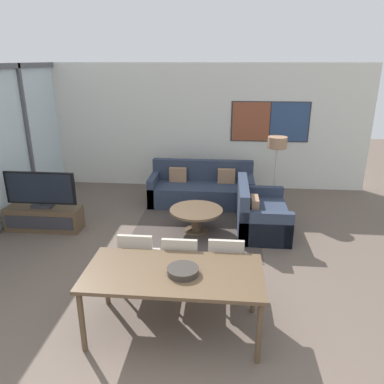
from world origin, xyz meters
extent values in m
cube|color=silver|center=(0.00, 5.89, 1.40)|extent=(7.63, 0.06, 2.80)
cube|color=#2D2D33|center=(1.60, 5.85, 1.55)|extent=(1.73, 0.01, 0.89)
cube|color=brown|center=(1.18, 5.85, 1.55)|extent=(0.82, 0.02, 0.85)
cube|color=navy|center=(2.02, 5.85, 1.55)|extent=(0.82, 0.02, 0.85)
cube|color=#515156|center=(-3.28, 4.42, 1.40)|extent=(0.07, 0.08, 2.80)
cube|color=#473D38|center=(0.16, 3.36, 0.00)|extent=(2.20, 2.12, 0.01)
cube|color=brown|center=(-2.52, 3.20, 0.21)|extent=(1.31, 0.40, 0.42)
cube|color=#2D2D33|center=(-2.52, 2.99, 0.21)|extent=(1.21, 0.01, 0.23)
cube|color=#2D2D33|center=(-2.52, 3.20, 0.44)|extent=(0.36, 0.20, 0.05)
cube|color=#2D2D33|center=(-2.52, 3.20, 0.51)|extent=(0.06, 0.03, 0.08)
cube|color=black|center=(-2.52, 3.20, 0.77)|extent=(1.24, 0.04, 0.57)
cube|color=black|center=(-2.52, 3.18, 0.77)|extent=(1.15, 0.01, 0.52)
cube|color=#2D384C|center=(0.16, 4.69, 0.21)|extent=(2.13, 0.86, 0.42)
cube|color=#2D384C|center=(0.16, 5.04, 0.43)|extent=(2.13, 0.16, 0.86)
cube|color=#2D384C|center=(-0.83, 4.69, 0.30)|extent=(0.14, 0.86, 0.60)
cube|color=#2D384C|center=(1.16, 4.69, 0.30)|extent=(0.14, 0.86, 0.60)
cube|color=#9E7556|center=(-0.34, 4.86, 0.57)|extent=(0.36, 0.12, 0.30)
cube|color=#9E7556|center=(0.67, 4.86, 0.57)|extent=(0.36, 0.12, 0.30)
cube|color=#2D384C|center=(1.31, 3.51, 0.21)|extent=(0.86, 1.39, 0.42)
cube|color=#2D384C|center=(0.97, 3.51, 0.43)|extent=(0.16, 1.39, 0.86)
cube|color=#2D384C|center=(1.31, 2.89, 0.30)|extent=(0.86, 0.14, 0.60)
cube|color=#2D384C|center=(1.31, 4.14, 0.30)|extent=(0.86, 0.14, 0.60)
cube|color=#9E7556|center=(1.15, 3.21, 0.57)|extent=(0.12, 0.36, 0.30)
cylinder|color=brown|center=(0.16, 3.36, 0.01)|extent=(0.41, 0.41, 0.03)
cylinder|color=brown|center=(0.16, 3.36, 0.19)|extent=(0.17, 0.17, 0.37)
cylinder|color=brown|center=(0.16, 3.36, 0.39)|extent=(0.92, 0.92, 0.04)
cube|color=brown|center=(0.13, 0.79, 0.73)|extent=(1.90, 0.92, 0.04)
cylinder|color=brown|center=(-0.76, 0.39, 0.35)|extent=(0.06, 0.06, 0.71)
cylinder|color=brown|center=(1.02, 0.39, 0.35)|extent=(0.06, 0.06, 0.71)
cylinder|color=brown|center=(-0.76, 1.19, 0.35)|extent=(0.06, 0.06, 0.71)
cylinder|color=brown|center=(1.02, 1.19, 0.35)|extent=(0.06, 0.06, 0.71)
cube|color=#B2A899|center=(-0.42, 1.56, 0.45)|extent=(0.46, 0.46, 0.06)
cube|color=#B2A899|center=(-0.42, 1.36, 0.67)|extent=(0.42, 0.05, 0.39)
cylinder|color=brown|center=(-0.62, 1.36, 0.21)|extent=(0.04, 0.04, 0.42)
cylinder|color=brown|center=(-0.22, 1.36, 0.21)|extent=(0.04, 0.04, 0.42)
cylinder|color=brown|center=(-0.62, 1.76, 0.21)|extent=(0.04, 0.04, 0.42)
cylinder|color=brown|center=(-0.22, 1.76, 0.21)|extent=(0.04, 0.04, 0.42)
cube|color=#B2A899|center=(0.13, 1.51, 0.45)|extent=(0.46, 0.46, 0.06)
cube|color=#B2A899|center=(0.13, 1.31, 0.67)|extent=(0.42, 0.05, 0.39)
cylinder|color=brown|center=(-0.07, 1.31, 0.21)|extent=(0.04, 0.04, 0.42)
cylinder|color=brown|center=(0.33, 1.31, 0.21)|extent=(0.04, 0.04, 0.42)
cylinder|color=brown|center=(-0.07, 1.71, 0.21)|extent=(0.04, 0.04, 0.42)
cylinder|color=brown|center=(0.33, 1.71, 0.21)|extent=(0.04, 0.04, 0.42)
cube|color=#B2A899|center=(0.68, 1.54, 0.45)|extent=(0.46, 0.46, 0.06)
cube|color=#B2A899|center=(0.68, 1.34, 0.67)|extent=(0.42, 0.05, 0.39)
cylinder|color=brown|center=(0.48, 1.34, 0.21)|extent=(0.04, 0.04, 0.42)
cylinder|color=brown|center=(0.88, 1.34, 0.21)|extent=(0.04, 0.04, 0.42)
cylinder|color=brown|center=(0.48, 1.74, 0.21)|extent=(0.04, 0.04, 0.42)
cylinder|color=brown|center=(0.88, 1.74, 0.21)|extent=(0.04, 0.04, 0.42)
cylinder|color=#332D28|center=(0.24, 0.76, 0.78)|extent=(0.33, 0.33, 0.07)
torus|color=#332D28|center=(0.24, 0.76, 0.81)|extent=(0.33, 0.33, 0.02)
cylinder|color=#2D2D33|center=(1.63, 4.59, 0.01)|extent=(0.28, 0.28, 0.02)
cylinder|color=#B7B7BC|center=(1.63, 4.59, 0.63)|extent=(0.03, 0.03, 1.22)
cylinder|color=#9E7556|center=(1.63, 4.59, 1.35)|extent=(0.37, 0.37, 0.22)
camera|label=1|loc=(0.64, -2.61, 2.87)|focal=35.00mm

